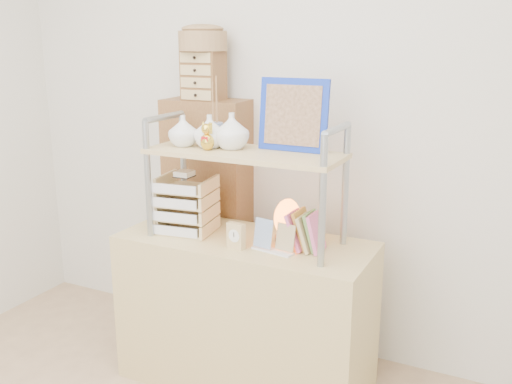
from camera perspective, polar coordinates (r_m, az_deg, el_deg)
room_shell at (r=1.85m, az=-13.29°, el=15.80°), size 3.42×3.41×2.61m
desk at (r=2.83m, az=-1.07°, el=-11.93°), size 1.20×0.50×0.75m
cabinet at (r=3.21m, az=-4.74°, el=-2.89°), size 0.47×0.27×1.35m
hutch at (r=2.60m, az=-1.85°, el=4.52°), size 0.90×0.34×0.74m
letter_tray at (r=2.78m, az=-7.02°, el=-1.54°), size 0.28×0.27×0.30m
salt_lamp at (r=2.63m, az=3.17°, el=-2.79°), size 0.13×0.13×0.20m
desk_clock at (r=2.55m, az=-2.02°, el=-4.40°), size 0.09×0.05×0.12m
postcard_stand at (r=2.52m, az=1.74°, el=-5.09°), size 0.20×0.09×0.14m
drawer_chest at (r=3.04m, az=-5.29°, el=11.51°), size 0.20×0.16×0.25m
woven_basket at (r=3.03m, az=-5.35°, el=14.81°), size 0.25×0.25×0.10m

